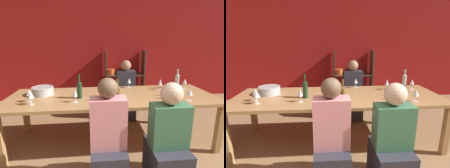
# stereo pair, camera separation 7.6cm
# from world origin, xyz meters

# --- Properties ---
(wall_back_red) EXTENTS (8.80, 0.06, 2.70)m
(wall_back_red) POSITION_xyz_m (0.00, 3.83, 1.35)
(wall_back_red) COLOR #A31919
(wall_back_red) RESTS_ON ground_plane
(shelf_unit) EXTENTS (1.03, 0.30, 1.30)m
(shelf_unit) POSITION_xyz_m (0.48, 3.63, 0.48)
(shelf_unit) COLOR #4C3828
(shelf_unit) RESTS_ON ground_plane
(dining_table) EXTENTS (3.02, 1.03, 0.75)m
(dining_table) POSITION_xyz_m (-0.01, 1.62, 0.69)
(dining_table) COLOR #AD7F4C
(dining_table) RESTS_ON ground_plane
(mixing_bowl) EXTENTS (0.32, 0.32, 0.12)m
(mixing_bowl) POSITION_xyz_m (-1.04, 1.78, 0.82)
(mixing_bowl) COLOR #B7BABC
(mixing_bowl) RESTS_ON dining_table
(wine_bottle_green) EXTENTS (0.07, 0.07, 0.31)m
(wine_bottle_green) POSITION_xyz_m (0.02, 1.34, 0.87)
(wine_bottle_green) COLOR brown
(wine_bottle_green) RESTS_ON dining_table
(wine_bottle_dark) EXTENTS (0.07, 0.07, 0.33)m
(wine_bottle_dark) POSITION_xyz_m (1.11, 1.90, 0.89)
(wine_bottle_dark) COLOR #B2C6C1
(wine_bottle_dark) RESTS_ON dining_table
(wine_bottle_amber) EXTENTS (0.07, 0.07, 0.34)m
(wine_bottle_amber) POSITION_xyz_m (-0.48, 1.55, 0.89)
(wine_bottle_amber) COLOR #19381E
(wine_bottle_amber) RESTS_ON dining_table
(wine_glass_empty_a) EXTENTS (0.07, 0.07, 0.17)m
(wine_glass_empty_a) POSITION_xyz_m (0.81, 1.87, 0.87)
(wine_glass_empty_a) COLOR white
(wine_glass_empty_a) RESTS_ON dining_table
(wine_glass_red_a) EXTENTS (0.06, 0.06, 0.17)m
(wine_glass_red_a) POSITION_xyz_m (-0.53, 1.39, 0.87)
(wine_glass_red_a) COLOR white
(wine_glass_red_a) RESTS_ON dining_table
(wine_glass_white_a) EXTENTS (0.08, 0.08, 0.18)m
(wine_glass_white_a) POSITION_xyz_m (-1.08, 1.35, 0.88)
(wine_glass_white_a) COLOR white
(wine_glass_white_a) RESTS_ON dining_table
(wine_glass_white_b) EXTENTS (0.08, 0.08, 0.16)m
(wine_glass_white_b) POSITION_xyz_m (-1.13, 1.47, 0.87)
(wine_glass_white_b) COLOR white
(wine_glass_white_b) RESTS_ON dining_table
(wine_glass_empty_b) EXTENTS (0.07, 0.07, 0.17)m
(wine_glass_empty_b) POSITION_xyz_m (1.22, 1.85, 0.88)
(wine_glass_empty_b) COLOR white
(wine_glass_empty_b) RESTS_ON dining_table
(wine_glass_white_c) EXTENTS (0.07, 0.07, 0.16)m
(wine_glass_white_c) POSITION_xyz_m (0.32, 2.04, 0.87)
(wine_glass_white_c) COLOR white
(wine_glass_white_c) RESTS_ON dining_table
(wine_glass_white_d) EXTENTS (0.07, 0.07, 0.17)m
(wine_glass_white_d) POSITION_xyz_m (0.81, 1.52, 0.87)
(wine_glass_white_d) COLOR white
(wine_glass_white_d) RESTS_ON dining_table
(wine_glass_red_b) EXTENTS (0.07, 0.07, 0.19)m
(wine_glass_red_b) POSITION_xyz_m (0.79, 1.37, 0.88)
(wine_glass_red_b) COLOR white
(wine_glass_red_b) RESTS_ON dining_table
(wine_glass_white_e) EXTENTS (0.08, 0.08, 0.17)m
(wine_glass_white_e) POSITION_xyz_m (0.99, 1.29, 0.87)
(wine_glass_white_e) COLOR white
(wine_glass_white_e) RESTS_ON dining_table
(person_near_a) EXTENTS (0.39, 0.49, 1.14)m
(person_near_a) POSITION_xyz_m (0.49, 0.77, 0.42)
(person_near_a) COLOR #2D2D38
(person_near_a) RESTS_ON ground_plane
(person_far_a) EXTENTS (0.37, 0.46, 1.18)m
(person_far_a) POSITION_xyz_m (0.34, 2.47, 0.44)
(person_far_a) COLOR #2D2D38
(person_far_a) RESTS_ON ground_plane
(person_near_b) EXTENTS (0.38, 0.47, 1.19)m
(person_near_b) POSITION_xyz_m (-0.14, 0.83, 0.44)
(person_near_b) COLOR #2D2D38
(person_near_b) RESTS_ON ground_plane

